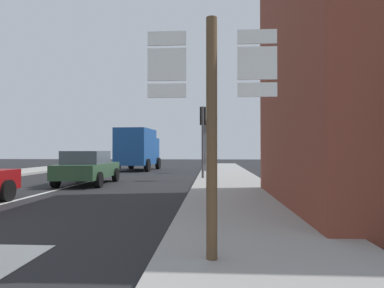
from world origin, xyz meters
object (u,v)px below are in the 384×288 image
at_px(sedan_far, 88,167).
at_px(delivery_truck, 138,148).
at_px(route_sign_post, 212,119).
at_px(traffic_light_far_right, 205,134).
at_px(traffic_light_near_right, 203,126).

distance_m(sedan_far, delivery_truck, 10.38).
distance_m(route_sign_post, traffic_light_far_right, 18.16).
height_order(route_sign_post, traffic_light_near_right, traffic_light_near_right).
height_order(delivery_truck, traffic_light_near_right, traffic_light_near_right).
xyz_separation_m(sedan_far, traffic_light_far_right, (5.00, 7.81, 1.83)).
bearing_deg(traffic_light_near_right, sedan_far, -155.62).
relative_size(sedan_far, delivery_truck, 0.83).
distance_m(delivery_truck, traffic_light_far_right, 5.73).
bearing_deg(route_sign_post, sedan_far, 117.84).
xyz_separation_m(sedan_far, delivery_truck, (-0.05, 10.34, 0.89)).
relative_size(route_sign_post, traffic_light_near_right, 0.87).
distance_m(sedan_far, traffic_light_far_right, 9.45).
bearing_deg(sedan_far, traffic_light_far_right, 57.37).
bearing_deg(traffic_light_near_right, route_sign_post, -87.91).
height_order(route_sign_post, traffic_light_far_right, traffic_light_far_right).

